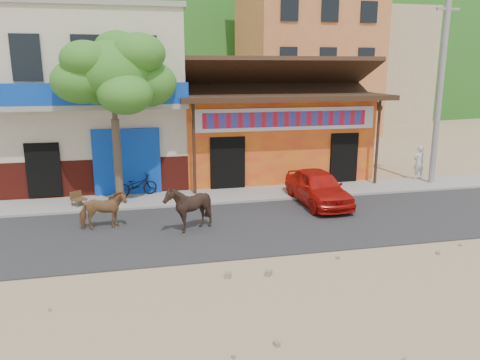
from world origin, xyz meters
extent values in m
plane|color=#9E825B|center=(0.00, 0.00, 0.00)|extent=(120.00, 120.00, 0.00)
cube|color=#28282B|center=(0.00, 2.50, 0.02)|extent=(60.00, 5.00, 0.04)
cube|color=gray|center=(0.00, 6.00, 0.06)|extent=(60.00, 2.00, 0.12)
cube|color=orange|center=(2.00, 10.00, 1.80)|extent=(8.00, 6.00, 3.60)
cube|color=beige|center=(-5.50, 10.00, 3.50)|extent=(7.00, 6.00, 7.00)
cube|color=#CC723F|center=(9.00, 24.00, 6.00)|extent=(9.00, 9.00, 12.00)
cube|color=tan|center=(18.00, 30.00, 5.00)|extent=(8.00, 8.00, 10.00)
ellipsoid|color=#194C14|center=(0.00, 70.00, 12.00)|extent=(100.00, 40.00, 24.00)
cylinder|color=gray|center=(8.20, 6.00, 4.12)|extent=(0.24, 0.24, 8.00)
imported|color=olive|center=(-5.02, 3.18, 0.63)|extent=(1.48, 0.83, 1.19)
imported|color=black|center=(-2.50, 2.44, 0.77)|extent=(1.57, 1.47, 1.46)
imported|color=#BA130D|center=(2.39, 4.30, 0.67)|extent=(1.57, 3.71, 1.25)
imported|color=black|center=(-4.00, 6.56, 0.53)|extent=(1.66, 0.91, 0.82)
imported|color=silver|center=(8.00, 6.69, 0.86)|extent=(0.56, 0.39, 1.48)
camera|label=1|loc=(-3.92, -11.01, 4.85)|focal=35.00mm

